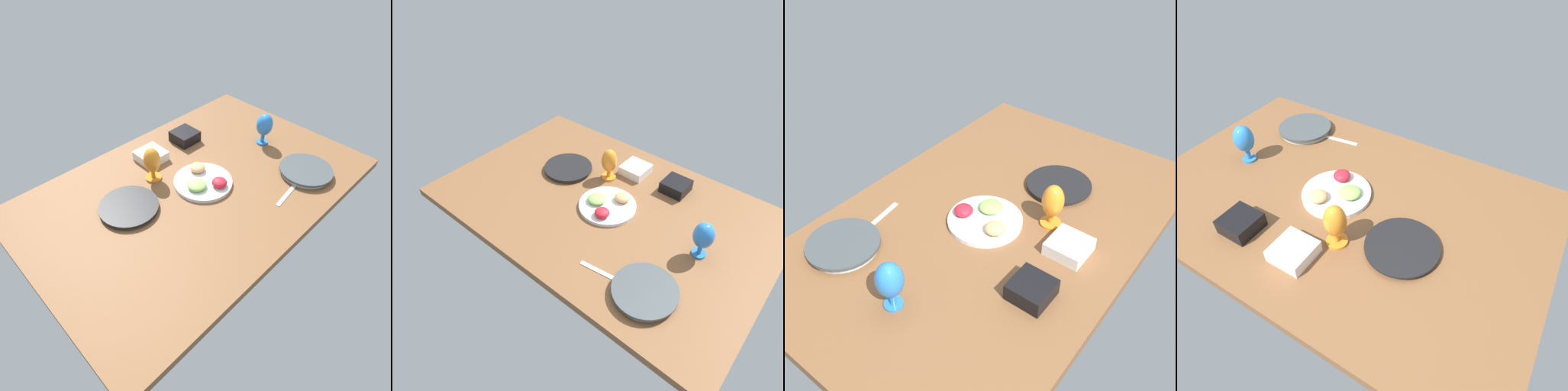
# 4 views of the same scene
# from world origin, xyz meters

# --- Properties ---
(ground_plane) EXTENTS (1.60, 1.04, 0.04)m
(ground_plane) POSITION_xyz_m (0.00, 0.00, -0.02)
(ground_plane) COLOR brown
(dinner_plate_left) EXTENTS (0.26, 0.26, 0.03)m
(dinner_plate_left) POSITION_xyz_m (-0.44, 0.31, 0.02)
(dinner_plate_left) COLOR silver
(dinner_plate_left) RESTS_ON ground_plane
(dinner_plate_right) EXTENTS (0.26, 0.26, 0.02)m
(dinner_plate_right) POSITION_xyz_m (0.32, -0.09, 0.01)
(dinner_plate_right) COLOR #4C4C51
(dinner_plate_right) RESTS_ON ground_plane
(fruit_platter) EXTENTS (0.28, 0.28, 0.06)m
(fruit_platter) POSITION_xyz_m (-0.03, 0.01, 0.02)
(fruit_platter) COLOR silver
(fruit_platter) RESTS_ON ground_plane
(hurricane_glass_orange) EXTENTS (0.08, 0.08, 0.17)m
(hurricane_glass_orange) POSITION_xyz_m (0.11, -0.18, 0.10)
(hurricane_glass_orange) COLOR orange
(hurricane_glass_orange) RESTS_ON ground_plane
(hurricane_glass_blue) EXTENTS (0.09, 0.09, 0.17)m
(hurricane_glass_blue) POSITION_xyz_m (-0.50, 0.00, 0.11)
(hurricane_glass_blue) COLOR blue
(hurricane_glass_blue) RESTS_ON ground_plane
(square_bowl_white) EXTENTS (0.13, 0.13, 0.05)m
(square_bowl_white) POSITION_xyz_m (0.02, -0.31, 0.03)
(square_bowl_white) COLOR white
(square_bowl_white) RESTS_ON ground_plane
(square_bowl_black) EXTENTS (0.13, 0.13, 0.06)m
(square_bowl_black) POSITION_xyz_m (-0.22, -0.31, 0.03)
(square_bowl_black) COLOR black
(square_bowl_black) RESTS_ON ground_plane
(fork_by_left_plate) EXTENTS (0.18, 0.04, 0.01)m
(fork_by_left_plate) POSITION_xyz_m (-0.24, 0.34, 0.00)
(fork_by_left_plate) COLOR silver
(fork_by_left_plate) RESTS_ON ground_plane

